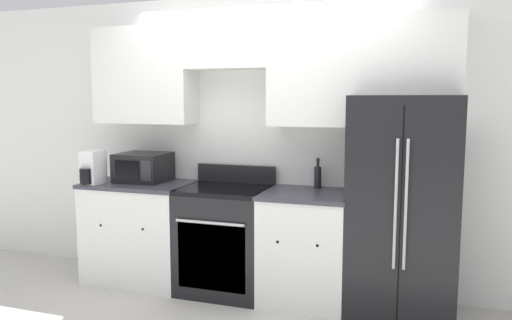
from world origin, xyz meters
TOP-DOWN VIEW (x-y plane):
  - ground_plane at (0.00, 0.00)m, footprint 12.00×12.00m
  - wall_back at (0.02, 0.58)m, footprint 8.00×0.39m
  - lower_cabinets_left at (-1.13, 0.31)m, footprint 0.96×0.64m
  - lower_cabinets_right at (0.44, 0.31)m, footprint 0.72×0.64m
  - oven_range at (-0.29, 0.31)m, footprint 0.75×0.65m
  - refrigerator at (1.19, 0.34)m, footprint 0.81×0.72m
  - microwave at (-1.13, 0.38)m, footprint 0.44×0.42m
  - bottle at (0.48, 0.53)m, footprint 0.06×0.06m
  - coffee_maker at (-1.48, 0.09)m, footprint 0.15×0.27m

SIDE VIEW (x-z plane):
  - ground_plane at x=0.00m, z-range 0.00..0.00m
  - lower_cabinets_left at x=-1.13m, z-range 0.00..0.93m
  - lower_cabinets_right at x=0.44m, z-range 0.00..0.93m
  - oven_range at x=-0.29m, z-range -0.07..1.01m
  - refrigerator at x=1.19m, z-range 0.00..1.71m
  - bottle at x=0.48m, z-range 0.90..1.16m
  - microwave at x=-1.13m, z-range 0.93..1.19m
  - coffee_maker at x=-1.48m, z-range 0.92..1.22m
  - wall_back at x=0.02m, z-range 0.25..2.85m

